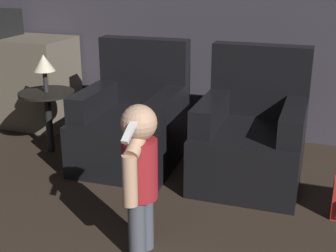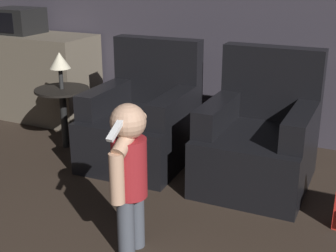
{
  "view_description": "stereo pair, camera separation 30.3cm",
  "coord_description": "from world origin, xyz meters",
  "px_view_note": "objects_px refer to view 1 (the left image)",
  "views": [
    {
      "loc": [
        0.69,
        0.23,
        1.58
      ],
      "look_at": [
        -0.27,
        2.93,
        0.58
      ],
      "focal_mm": 50.0,
      "sensor_mm": 36.0,
      "label": 1
    },
    {
      "loc": [
        0.97,
        0.35,
        1.58
      ],
      "look_at": [
        -0.27,
        2.93,
        0.58
      ],
      "focal_mm": 50.0,
      "sensor_mm": 36.0,
      "label": 2
    }
  ],
  "objects_px": {
    "armchair_right": "(251,137)",
    "lamp": "(44,64)",
    "person_toddler": "(139,170)",
    "armchair_left": "(133,123)"
  },
  "relations": [
    {
      "from": "armchair_right",
      "to": "person_toddler",
      "type": "relative_size",
      "value": 1.11
    },
    {
      "from": "armchair_left",
      "to": "lamp",
      "type": "height_order",
      "value": "armchair_left"
    },
    {
      "from": "armchair_left",
      "to": "person_toddler",
      "type": "relative_size",
      "value": 1.11
    },
    {
      "from": "armchair_right",
      "to": "person_toddler",
      "type": "height_order",
      "value": "armchair_right"
    },
    {
      "from": "armchair_left",
      "to": "armchair_right",
      "type": "xyz_separation_m",
      "value": [
        0.98,
        0.0,
        0.0
      ]
    },
    {
      "from": "armchair_right",
      "to": "lamp",
      "type": "xyz_separation_m",
      "value": [
        -1.75,
        -0.06,
        0.45
      ]
    },
    {
      "from": "armchair_right",
      "to": "lamp",
      "type": "bearing_deg",
      "value": -178.65
    },
    {
      "from": "armchair_left",
      "to": "lamp",
      "type": "distance_m",
      "value": 0.89
    },
    {
      "from": "person_toddler",
      "to": "lamp",
      "type": "relative_size",
      "value": 2.77
    },
    {
      "from": "armchair_right",
      "to": "armchair_left",
      "type": "bearing_deg",
      "value": 179.3
    }
  ]
}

